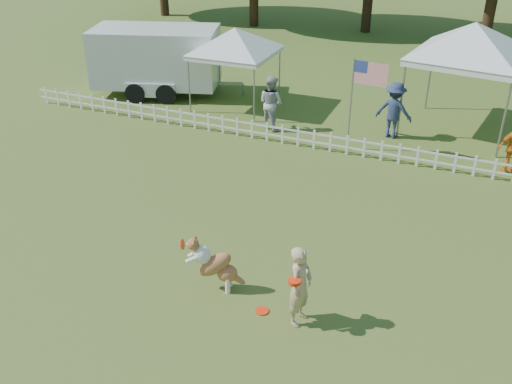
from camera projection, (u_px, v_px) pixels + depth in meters
ground at (236, 292)px, 11.00m from camera, size 120.00×120.00×0.00m
picket_fence at (339, 144)px, 16.51m from camera, size 22.00×0.08×0.60m
handler at (300, 286)px, 9.91m from camera, size 0.43×0.60×1.56m
dog at (216, 265)px, 10.83m from camera, size 1.15×0.66×1.13m
frisbee_on_turf at (262, 311)px, 10.49m from camera, size 0.33×0.33×0.02m
canopy_tent_left at (235, 69)px, 19.57m from camera, size 2.62×2.62×2.66m
canopy_tent_right at (466, 80)px, 17.39m from camera, size 3.63×3.63×3.31m
cargo_trailer at (157, 61)px, 20.83m from camera, size 6.05×4.05×2.45m
flag_pole at (351, 105)px, 16.24m from camera, size 1.06×0.24×2.74m
spectator_a at (271, 103)px, 17.92m from camera, size 1.02×0.91×1.72m
spectator_b at (394, 110)px, 17.31m from camera, size 1.18×0.75×1.74m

